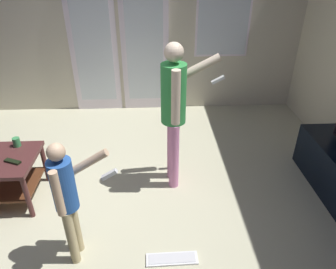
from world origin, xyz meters
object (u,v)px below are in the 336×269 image
at_px(person_adult, 175,105).
at_px(cup_near_edge, 17,142).
at_px(person_child, 67,194).
at_px(loose_keyboard, 172,259).
at_px(tv_remote_black, 13,161).

height_order(person_adult, cup_near_edge, person_adult).
xyz_separation_m(person_child, loose_keyboard, (0.80, -0.10, -0.67)).
bearing_deg(person_child, tv_remote_black, 135.70).
bearing_deg(cup_near_edge, tv_remote_black, -78.25).
bearing_deg(loose_keyboard, person_adult, 85.43).
bearing_deg(person_child, cup_near_edge, 127.87).
relative_size(person_adult, cup_near_edge, 16.26).
bearing_deg(cup_near_edge, loose_keyboard, -34.61).
relative_size(cup_near_edge, tv_remote_black, 0.57).
distance_m(person_adult, loose_keyboard, 1.42).
xyz_separation_m(cup_near_edge, tv_remote_black, (0.06, -0.30, -0.04)).
height_order(person_child, loose_keyboard, person_child).
bearing_deg(loose_keyboard, person_child, 173.15).
height_order(loose_keyboard, tv_remote_black, tv_remote_black).
bearing_deg(tv_remote_black, loose_keyboard, -4.67).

